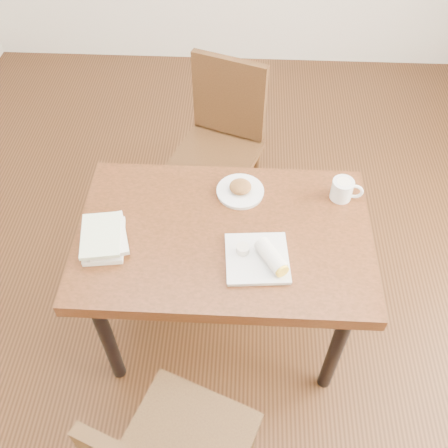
{
  "coord_description": "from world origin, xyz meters",
  "views": [
    {
      "loc": [
        0.06,
        -1.25,
        2.28
      ],
      "look_at": [
        0.0,
        0.0,
        0.8
      ],
      "focal_mm": 40.0,
      "sensor_mm": 36.0,
      "label": 1
    }
  ],
  "objects_px": {
    "chair_far": "(221,137)",
    "plate_scone": "(240,190)",
    "coffee_mug": "(343,189)",
    "plate_burrito": "(261,258)",
    "table": "(224,246)",
    "book_stack": "(104,238)"
  },
  "relations": [
    {
      "from": "coffee_mug",
      "to": "book_stack",
      "type": "bearing_deg",
      "value": -162.94
    },
    {
      "from": "plate_scone",
      "to": "plate_burrito",
      "type": "xyz_separation_m",
      "value": [
        0.09,
        -0.36,
        0.0
      ]
    },
    {
      "from": "plate_scone",
      "to": "book_stack",
      "type": "xyz_separation_m",
      "value": [
        -0.52,
        -0.29,
        0.01
      ]
    },
    {
      "from": "chair_far",
      "to": "book_stack",
      "type": "xyz_separation_m",
      "value": [
        -0.4,
        -0.9,
        0.23
      ]
    },
    {
      "from": "table",
      "to": "plate_burrito",
      "type": "xyz_separation_m",
      "value": [
        0.15,
        -0.14,
        0.11
      ]
    },
    {
      "from": "chair_far",
      "to": "table",
      "type": "bearing_deg",
      "value": -86.12
    },
    {
      "from": "coffee_mug",
      "to": "book_stack",
      "type": "relative_size",
      "value": 0.52
    },
    {
      "from": "coffee_mug",
      "to": "plate_burrito",
      "type": "distance_m",
      "value": 0.49
    },
    {
      "from": "table",
      "to": "chair_far",
      "type": "height_order",
      "value": "chair_far"
    },
    {
      "from": "chair_far",
      "to": "plate_burrito",
      "type": "bearing_deg",
      "value": -78.09
    },
    {
      "from": "chair_far",
      "to": "book_stack",
      "type": "bearing_deg",
      "value": -114.19
    },
    {
      "from": "chair_far",
      "to": "plate_scone",
      "type": "bearing_deg",
      "value": -79.37
    },
    {
      "from": "coffee_mug",
      "to": "plate_scone",
      "type": "bearing_deg",
      "value": 179.62
    },
    {
      "from": "plate_scone",
      "to": "book_stack",
      "type": "distance_m",
      "value": 0.59
    },
    {
      "from": "plate_scone",
      "to": "plate_burrito",
      "type": "bearing_deg",
      "value": -75.95
    },
    {
      "from": "plate_scone",
      "to": "plate_burrito",
      "type": "distance_m",
      "value": 0.37
    },
    {
      "from": "coffee_mug",
      "to": "plate_burrito",
      "type": "relative_size",
      "value": 0.53
    },
    {
      "from": "table",
      "to": "coffee_mug",
      "type": "xyz_separation_m",
      "value": [
        0.48,
        0.22,
        0.14
      ]
    },
    {
      "from": "table",
      "to": "coffee_mug",
      "type": "relative_size",
      "value": 8.77
    },
    {
      "from": "table",
      "to": "coffee_mug",
      "type": "height_order",
      "value": "coffee_mug"
    },
    {
      "from": "plate_scone",
      "to": "coffee_mug",
      "type": "relative_size",
      "value": 1.51
    },
    {
      "from": "table",
      "to": "book_stack",
      "type": "relative_size",
      "value": 4.56
    }
  ]
}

